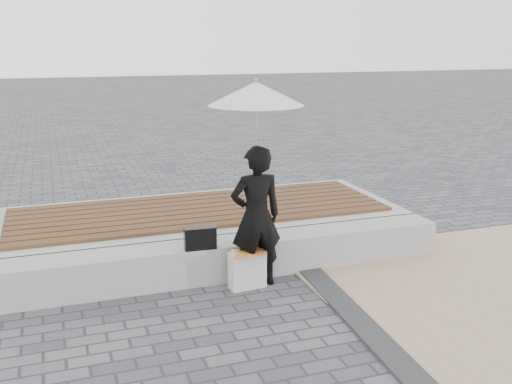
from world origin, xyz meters
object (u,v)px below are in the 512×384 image
(parasol, at_px, (256,94))
(seating_ledge, at_px, (228,258))
(canvas_tote, at_px, (247,270))
(woman, at_px, (256,217))
(handbag, at_px, (200,238))

(parasol, bearing_deg, seating_ledge, 121.97)
(seating_ledge, distance_m, parasol, 1.83)
(parasol, distance_m, canvas_tote, 1.79)
(woman, relative_size, handbag, 4.52)
(seating_ledge, distance_m, handbag, 0.49)
(woman, bearing_deg, canvas_tote, 24.79)
(canvas_tote, bearing_deg, woman, 19.06)
(seating_ledge, bearing_deg, parasol, -58.03)
(parasol, xyz_separation_m, canvas_tote, (-0.11, -0.05, -1.79))
(seating_ledge, distance_m, canvas_tote, 0.40)
(handbag, distance_m, canvas_tote, 0.58)
(seating_ledge, bearing_deg, woman, -58.03)
(seating_ledge, relative_size, woman, 3.38)
(parasol, bearing_deg, canvas_tote, -154.95)
(seating_ledge, xyz_separation_m, handbag, (-0.34, -0.17, 0.32))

